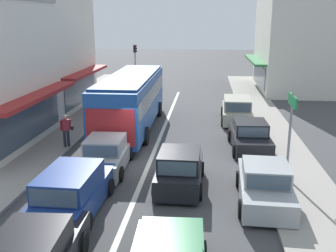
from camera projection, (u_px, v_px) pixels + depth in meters
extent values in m
plane|color=#3F3F42|center=(150.00, 163.00, 17.94)|extent=(140.00, 140.00, 0.00)
cube|color=silver|center=(160.00, 137.00, 21.77)|extent=(0.20, 28.00, 0.01)
cube|color=gray|center=(55.00, 124.00, 24.33)|extent=(5.20, 44.00, 0.14)
cube|color=gray|center=(269.00, 130.00, 23.08)|extent=(2.80, 44.00, 0.12)
cube|color=maroon|center=(37.00, 96.00, 19.21)|extent=(1.10, 8.11, 0.20)
cube|color=#425160|center=(31.00, 121.00, 19.59)|extent=(0.06, 7.05, 1.80)
cube|color=silver|center=(28.00, 54.00, 27.92)|extent=(7.37, 8.39, 7.90)
cube|color=maroon|center=(86.00, 72.00, 27.85)|extent=(1.10, 7.72, 0.20)
cube|color=#425160|center=(81.00, 90.00, 28.23)|extent=(0.06, 6.71, 1.80)
cube|color=silver|center=(309.00, 35.00, 35.20)|extent=(8.33, 10.42, 9.92)
cube|color=#2D703D|center=(255.00, 60.00, 36.24)|extent=(1.10, 9.59, 0.20)
cube|color=#425160|center=(259.00, 74.00, 36.54)|extent=(0.06, 8.34, 1.80)
cube|color=#1E4C99|center=(132.00, 100.00, 23.01)|extent=(2.60, 10.82, 2.70)
cube|color=#425160|center=(131.00, 93.00, 22.91)|extent=(2.63, 10.39, 0.90)
cube|color=maroon|center=(110.00, 128.00, 17.85)|extent=(2.25, 0.08, 1.76)
cube|color=navy|center=(131.00, 76.00, 22.64)|extent=(2.47, 9.96, 0.12)
cylinder|color=black|center=(123.00, 108.00, 26.67)|extent=(0.27, 0.96, 0.96)
cylinder|color=black|center=(159.00, 109.00, 26.46)|extent=(0.27, 0.96, 0.96)
cylinder|color=black|center=(99.00, 135.00, 20.60)|extent=(0.27, 0.96, 0.96)
cylinder|color=black|center=(146.00, 136.00, 20.38)|extent=(0.27, 0.96, 0.96)
cube|color=black|center=(180.00, 174.00, 15.29)|extent=(1.70, 3.72, 0.76)
cube|color=black|center=(179.00, 159.00, 14.82)|extent=(1.55, 1.92, 0.64)
cube|color=#425160|center=(181.00, 151.00, 15.74)|extent=(1.40, 0.08, 0.54)
cube|color=#425160|center=(177.00, 169.00, 13.89)|extent=(1.37, 0.08, 0.51)
cylinder|color=black|center=(163.00, 168.00, 16.50)|extent=(0.19, 0.62, 0.62)
cylinder|color=black|center=(202.00, 169.00, 16.31)|extent=(0.19, 0.62, 0.62)
cylinder|color=black|center=(155.00, 189.00, 14.37)|extent=(0.19, 0.62, 0.62)
cylinder|color=black|center=(200.00, 192.00, 14.19)|extent=(0.19, 0.62, 0.62)
cube|color=navy|center=(74.00, 196.00, 13.35)|extent=(1.85, 4.53, 0.76)
cube|color=navy|center=(69.00, 181.00, 12.82)|extent=(1.69, 2.63, 0.68)
cube|color=#425160|center=(82.00, 166.00, 14.09)|extent=(1.51, 0.09, 0.58)
cube|color=#425160|center=(53.00, 198.00, 11.56)|extent=(1.48, 0.09, 0.54)
cylinder|color=black|center=(65.00, 185.00, 14.80)|extent=(0.19, 0.62, 0.62)
cylinder|color=black|center=(110.00, 187.00, 14.59)|extent=(0.19, 0.62, 0.62)
cylinder|color=black|center=(32.00, 220.00, 12.21)|extent=(0.19, 0.62, 0.62)
cylinder|color=black|center=(87.00, 223.00, 12.01)|extent=(0.19, 0.62, 0.62)
cube|color=black|center=(31.00, 242.00, 9.42)|extent=(1.65, 1.87, 0.60)
cube|color=#425160|center=(45.00, 223.00, 10.31)|extent=(1.44, 0.13, 0.51)
cylinder|color=black|center=(23.00, 242.00, 11.00)|extent=(0.21, 0.63, 0.62)
cylinder|color=black|center=(83.00, 243.00, 10.92)|extent=(0.21, 0.63, 0.62)
cube|color=#1E6638|center=(168.00, 252.00, 9.03)|extent=(1.63, 1.86, 0.60)
cube|color=#425160|center=(170.00, 231.00, 9.91)|extent=(1.44, 0.12, 0.51)
cylinder|color=black|center=(139.00, 250.00, 10.61)|extent=(0.20, 0.63, 0.62)
cylinder|color=black|center=(203.00, 252.00, 10.51)|extent=(0.20, 0.63, 0.62)
cube|color=#9EA3A8|center=(106.00, 158.00, 17.04)|extent=(1.82, 4.24, 0.72)
cube|color=#9EA3A8|center=(105.00, 144.00, 16.77)|extent=(1.60, 1.84, 0.60)
cube|color=#425160|center=(110.00, 138.00, 17.66)|extent=(1.44, 0.09, 0.51)
cube|color=#425160|center=(100.00, 151.00, 15.89)|extent=(1.41, 0.09, 0.48)
cylinder|color=black|center=(95.00, 152.00, 18.37)|extent=(0.19, 0.62, 0.62)
cylinder|color=black|center=(131.00, 153.00, 18.24)|extent=(0.19, 0.62, 0.62)
cylinder|color=black|center=(79.00, 173.00, 15.94)|extent=(0.19, 0.62, 0.62)
cylinder|color=black|center=(120.00, 174.00, 15.82)|extent=(0.19, 0.62, 0.62)
cube|color=#9EA3A8|center=(264.00, 188.00, 13.98)|extent=(1.87, 4.26, 0.72)
cube|color=#9EA3A8|center=(266.00, 172.00, 13.71)|extent=(1.63, 1.86, 0.60)
cube|color=#425160|center=(263.00, 163.00, 14.59)|extent=(1.44, 0.11, 0.51)
cube|color=#425160|center=(269.00, 183.00, 12.83)|extent=(1.41, 0.11, 0.48)
cylinder|color=black|center=(238.00, 179.00, 15.35)|extent=(0.20, 0.63, 0.62)
cylinder|color=black|center=(284.00, 181.00, 15.12)|extent=(0.20, 0.63, 0.62)
cylinder|color=black|center=(241.00, 208.00, 12.94)|extent=(0.20, 0.63, 0.62)
cylinder|color=black|center=(295.00, 212.00, 12.71)|extent=(0.20, 0.63, 0.62)
cube|color=black|center=(249.00, 139.00, 19.71)|extent=(1.89, 4.26, 0.72)
cube|color=black|center=(250.00, 127.00, 19.44)|extent=(1.63, 1.86, 0.60)
cube|color=#425160|center=(248.00, 122.00, 20.33)|extent=(1.44, 0.12, 0.51)
cube|color=#425160|center=(253.00, 132.00, 18.56)|extent=(1.41, 0.12, 0.48)
cylinder|color=black|center=(230.00, 136.00, 21.03)|extent=(0.20, 0.63, 0.62)
cylinder|color=black|center=(262.00, 136.00, 20.93)|extent=(0.20, 0.63, 0.62)
cylinder|color=black|center=(235.00, 151.00, 18.60)|extent=(0.20, 0.63, 0.62)
cylinder|color=black|center=(271.00, 151.00, 18.50)|extent=(0.20, 0.63, 0.62)
cube|color=#B7B29E|center=(236.00, 113.00, 25.18)|extent=(1.88, 4.55, 0.76)
cube|color=#B7B29E|center=(237.00, 103.00, 24.65)|extent=(1.71, 2.64, 0.68)
cube|color=#425160|center=(236.00, 99.00, 25.91)|extent=(1.51, 0.10, 0.58)
cube|color=#425160|center=(238.00, 108.00, 23.39)|extent=(1.48, 0.10, 0.54)
cylinder|color=black|center=(222.00, 111.00, 26.63)|extent=(0.20, 0.62, 0.62)
cylinder|color=black|center=(249.00, 112.00, 26.41)|extent=(0.20, 0.62, 0.62)
cylinder|color=black|center=(223.00, 121.00, 24.05)|extent=(0.20, 0.62, 0.62)
cylinder|color=black|center=(252.00, 122.00, 23.83)|extent=(0.20, 0.62, 0.62)
cylinder|color=gray|center=(135.00, 69.00, 34.80)|extent=(0.12, 0.12, 4.20)
cube|color=black|center=(135.00, 49.00, 34.34)|extent=(0.24, 0.24, 0.68)
sphere|color=red|center=(136.00, 46.00, 34.27)|extent=(0.13, 0.13, 0.13)
sphere|color=black|center=(136.00, 48.00, 34.33)|extent=(0.13, 0.13, 0.13)
sphere|color=black|center=(136.00, 51.00, 34.38)|extent=(0.13, 0.13, 0.13)
cylinder|color=gray|center=(289.00, 138.00, 15.50)|extent=(0.10, 0.10, 3.60)
cube|color=#19753D|center=(293.00, 101.00, 15.09)|extent=(0.08, 1.40, 0.44)
cube|color=white|center=(294.00, 101.00, 15.08)|extent=(0.01, 1.10, 0.10)
cylinder|color=#232838|center=(65.00, 139.00, 19.61)|extent=(0.14, 0.14, 0.84)
cylinder|color=#232838|center=(68.00, 138.00, 19.70)|extent=(0.14, 0.14, 0.84)
cube|color=#A82D38|center=(66.00, 125.00, 19.47)|extent=(0.42, 0.39, 0.56)
sphere|color=tan|center=(65.00, 117.00, 19.37)|extent=(0.22, 0.22, 0.22)
cylinder|color=#A82D38|center=(61.00, 126.00, 19.36)|extent=(0.09, 0.09, 0.54)
cylinder|color=#A82D38|center=(70.00, 124.00, 19.59)|extent=(0.09, 0.09, 0.54)
cube|color=black|center=(72.00, 128.00, 19.69)|extent=(0.22, 0.25, 0.22)
cylinder|color=#333338|center=(92.00, 113.00, 25.06)|extent=(0.14, 0.14, 0.84)
cylinder|color=#333338|center=(90.00, 113.00, 25.05)|extent=(0.14, 0.14, 0.84)
cube|color=beige|center=(90.00, 102.00, 24.87)|extent=(0.39, 0.28, 0.56)
sphere|color=#9E7051|center=(90.00, 96.00, 24.77)|extent=(0.22, 0.22, 0.22)
cylinder|color=beige|center=(94.00, 102.00, 24.89)|extent=(0.09, 0.09, 0.54)
cylinder|color=beige|center=(87.00, 102.00, 24.86)|extent=(0.09, 0.09, 0.54)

